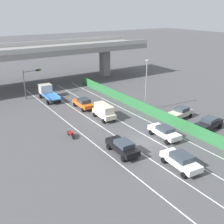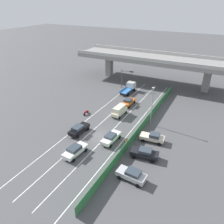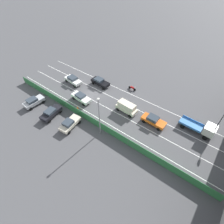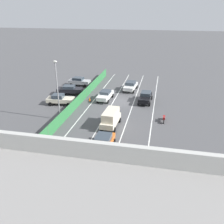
{
  "view_description": "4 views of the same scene",
  "coord_description": "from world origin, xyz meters",
  "px_view_note": "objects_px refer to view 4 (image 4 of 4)",
  "views": [
    {
      "loc": [
        -19.24,
        -22.65,
        15.39
      ],
      "look_at": [
        0.37,
        7.22,
        1.63
      ],
      "focal_mm": 43.27,
      "sensor_mm": 36.0,
      "label": 1
    },
    {
      "loc": [
        18.4,
        -29.08,
        22.96
      ],
      "look_at": [
        -1.12,
        8.14,
        0.96
      ],
      "focal_mm": 34.96,
      "sensor_mm": 36.0,
      "label": 2
    },
    {
      "loc": [
        21.88,
        21.96,
        25.06
      ],
      "look_at": [
        2.97,
        7.6,
        1.18
      ],
      "focal_mm": 28.08,
      "sensor_mm": 36.0,
      "label": 3
    },
    {
      "loc": [
        -5.84,
        36.75,
        14.18
      ],
      "look_at": [
        0.47,
        6.93,
        1.1
      ],
      "focal_mm": 38.58,
      "sensor_mm": 36.0,
      "label": 4
    }
  ],
  "objects_px": {
    "car_taxi_orange": "(103,143)",
    "car_sedan_black": "(146,97)",
    "flatbed_truck_blue": "(118,196)",
    "parked_wagon_silver": "(79,81)",
    "car_sedan_white": "(131,86)",
    "parked_sedan_dark": "(70,90)",
    "traffic_light": "(147,193)",
    "street_lamp": "(57,86)",
    "motorcycle": "(164,118)",
    "traffic_cone": "(90,99)",
    "car_van_cream": "(111,118)",
    "parked_sedan_cream": "(60,99)",
    "car_hatchback_white": "(105,95)"
  },
  "relations": [
    {
      "from": "car_taxi_orange",
      "to": "car_sedan_black",
      "type": "height_order",
      "value": "car_sedan_black"
    },
    {
      "from": "motorcycle",
      "to": "car_taxi_orange",
      "type": "bearing_deg",
      "value": 53.67
    },
    {
      "from": "car_taxi_orange",
      "to": "parked_wagon_silver",
      "type": "height_order",
      "value": "parked_wagon_silver"
    },
    {
      "from": "motorcycle",
      "to": "traffic_cone",
      "type": "relative_size",
      "value": 2.62
    },
    {
      "from": "car_van_cream",
      "to": "traffic_cone",
      "type": "distance_m",
      "value": 10.05
    },
    {
      "from": "car_sedan_white",
      "to": "parked_sedan_cream",
      "type": "height_order",
      "value": "parked_sedan_cream"
    },
    {
      "from": "car_sedan_black",
      "to": "parked_sedan_dark",
      "type": "bearing_deg",
      "value": -4.33
    },
    {
      "from": "car_taxi_orange",
      "to": "parked_wagon_silver",
      "type": "distance_m",
      "value": 24.52
    },
    {
      "from": "car_sedan_black",
      "to": "car_van_cream",
      "type": "distance_m",
      "value": 10.64
    },
    {
      "from": "motorcycle",
      "to": "traffic_light",
      "type": "distance_m",
      "value": 19.05
    },
    {
      "from": "traffic_cone",
      "to": "car_taxi_orange",
      "type": "bearing_deg",
      "value": 112.31
    },
    {
      "from": "car_taxi_orange",
      "to": "car_sedan_white",
      "type": "relative_size",
      "value": 0.97
    },
    {
      "from": "car_hatchback_white",
      "to": "street_lamp",
      "type": "xyz_separation_m",
      "value": [
        4.34,
        8.97,
        4.01
      ]
    },
    {
      "from": "flatbed_truck_blue",
      "to": "parked_sedan_dark",
      "type": "height_order",
      "value": "flatbed_truck_blue"
    },
    {
      "from": "parked_sedan_dark",
      "to": "car_sedan_black",
      "type": "bearing_deg",
      "value": 175.67
    },
    {
      "from": "car_hatchback_white",
      "to": "parked_sedan_dark",
      "type": "distance_m",
      "value": 7.03
    },
    {
      "from": "car_taxi_orange",
      "to": "parked_sedan_dark",
      "type": "relative_size",
      "value": 0.99
    },
    {
      "from": "car_van_cream",
      "to": "parked_wagon_silver",
      "type": "xyz_separation_m",
      "value": [
        9.97,
        -16.46,
        -0.31
      ]
    },
    {
      "from": "parked_sedan_cream",
      "to": "car_sedan_white",
      "type": "bearing_deg",
      "value": -136.32
    },
    {
      "from": "car_sedan_white",
      "to": "street_lamp",
      "type": "relative_size",
      "value": 0.58
    },
    {
      "from": "parked_sedan_dark",
      "to": "traffic_light",
      "type": "relative_size",
      "value": 0.88
    },
    {
      "from": "parked_sedan_cream",
      "to": "traffic_cone",
      "type": "relative_size",
      "value": 6.01
    },
    {
      "from": "car_sedan_black",
      "to": "parked_sedan_cream",
      "type": "distance_m",
      "value": 13.89
    },
    {
      "from": "parked_sedan_cream",
      "to": "flatbed_truck_blue",
      "type": "bearing_deg",
      "value": 123.59
    },
    {
      "from": "street_lamp",
      "to": "traffic_light",
      "type": "bearing_deg",
      "value": 128.54
    },
    {
      "from": "car_sedan_black",
      "to": "motorcycle",
      "type": "distance_m",
      "value": 7.69
    },
    {
      "from": "traffic_light",
      "to": "parked_sedan_dark",
      "type": "bearing_deg",
      "value": -59.72
    },
    {
      "from": "parked_sedan_dark",
      "to": "traffic_cone",
      "type": "xyz_separation_m",
      "value": [
        -4.48,
        2.59,
        -0.57
      ]
    },
    {
      "from": "car_sedan_white",
      "to": "parked_wagon_silver",
      "type": "relative_size",
      "value": 1.09
    },
    {
      "from": "car_van_cream",
      "to": "motorcycle",
      "type": "xyz_separation_m",
      "value": [
        -6.8,
        -2.94,
        -0.79
      ]
    },
    {
      "from": "flatbed_truck_blue",
      "to": "parked_wagon_silver",
      "type": "xyz_separation_m",
      "value": [
        13.53,
        -30.24,
        -0.32
      ]
    },
    {
      "from": "traffic_light",
      "to": "car_van_cream",
      "type": "bearing_deg",
      "value": -70.02
    },
    {
      "from": "parked_wagon_silver",
      "to": "traffic_cone",
      "type": "xyz_separation_m",
      "value": [
        -4.55,
        8.05,
        -0.59
      ]
    },
    {
      "from": "car_taxi_orange",
      "to": "car_hatchback_white",
      "type": "xyz_separation_m",
      "value": [
        3.41,
        -15.38,
        -0.02
      ]
    },
    {
      "from": "parked_sedan_dark",
      "to": "street_lamp",
      "type": "bearing_deg",
      "value": 103.81
    },
    {
      "from": "car_hatchback_white",
      "to": "flatbed_truck_blue",
      "type": "distance_m",
      "value": 24.31
    },
    {
      "from": "car_van_cream",
      "to": "car_sedan_black",
      "type": "bearing_deg",
      "value": -110.39
    },
    {
      "from": "car_taxi_orange",
      "to": "parked_sedan_cream",
      "type": "relative_size",
      "value": 1.03
    },
    {
      "from": "traffic_light",
      "to": "motorcycle",
      "type": "bearing_deg",
      "value": -93.22
    },
    {
      "from": "flatbed_truck_blue",
      "to": "motorcycle",
      "type": "bearing_deg",
      "value": -100.97
    },
    {
      "from": "motorcycle",
      "to": "parked_wagon_silver",
      "type": "distance_m",
      "value": 21.54
    },
    {
      "from": "car_van_cream",
      "to": "traffic_cone",
      "type": "bearing_deg",
      "value": -57.2
    },
    {
      "from": "car_taxi_orange",
      "to": "street_lamp",
      "type": "xyz_separation_m",
      "value": [
        7.75,
        -6.42,
        3.99
      ]
    },
    {
      "from": "traffic_light",
      "to": "street_lamp",
      "type": "distance_m",
      "value": 21.06
    },
    {
      "from": "car_van_cream",
      "to": "street_lamp",
      "type": "bearing_deg",
      "value": -5.05
    },
    {
      "from": "flatbed_truck_blue",
      "to": "parked_wagon_silver",
      "type": "relative_size",
      "value": 1.39
    },
    {
      "from": "car_van_cream",
      "to": "car_hatchback_white",
      "type": "relative_size",
      "value": 0.94
    },
    {
      "from": "motorcycle",
      "to": "car_van_cream",
      "type": "bearing_deg",
      "value": 23.4
    },
    {
      "from": "car_sedan_black",
      "to": "flatbed_truck_blue",
      "type": "xyz_separation_m",
      "value": [
        0.15,
        23.75,
        0.34
      ]
    },
    {
      "from": "parked_sedan_dark",
      "to": "parked_wagon_silver",
      "type": "bearing_deg",
      "value": -89.28
    }
  ]
}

